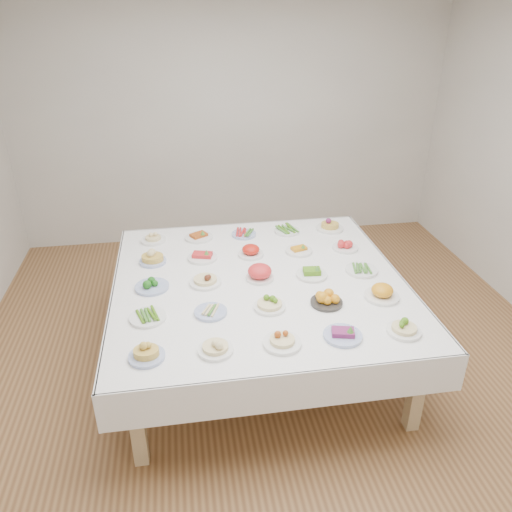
{
  "coord_description": "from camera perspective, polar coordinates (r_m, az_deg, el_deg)",
  "views": [
    {
      "loc": [
        -0.66,
        -3.29,
        2.67
      ],
      "look_at": [
        -0.1,
        0.15,
        0.88
      ],
      "focal_mm": 35.0,
      "sensor_mm": 36.0,
      "label": 1
    }
  ],
  "objects": [
    {
      "name": "dish_16",
      "position": [
        4.17,
        -6.16,
        0.17
      ],
      "size": [
        0.24,
        0.24,
        0.1
      ],
      "color": "white",
      "rests_on": "display_table"
    },
    {
      "name": "dish_15",
      "position": [
        4.16,
        -11.77,
        0.02
      ],
      "size": [
        0.22,
        0.22,
        0.13
      ],
      "color": "#4C66B2",
      "rests_on": "display_table"
    },
    {
      "name": "dish_9",
      "position": [
        3.71,
        14.25,
        -3.73
      ],
      "size": [
        0.25,
        0.25,
        0.15
      ],
      "color": "white",
      "rests_on": "display_table"
    },
    {
      "name": "dish_6",
      "position": [
        3.46,
        -5.21,
        -6.29
      ],
      "size": [
        0.22,
        0.22,
        0.05
      ],
      "color": "#4C66B2",
      "rests_on": "display_table"
    },
    {
      "name": "dish_10",
      "position": [
        3.8,
        -11.84,
        -3.11
      ],
      "size": [
        0.25,
        0.25,
        0.1
      ],
      "color": "#4C66B2",
      "rests_on": "display_table"
    },
    {
      "name": "dish_17",
      "position": [
        4.19,
        -0.6,
        0.65
      ],
      "size": [
        0.21,
        0.21,
        0.11
      ],
      "color": "white",
      "rests_on": "display_table"
    },
    {
      "name": "dish_22",
      "position": [
        4.57,
        -1.4,
        2.63
      ],
      "size": [
        0.22,
        0.22,
        0.05
      ],
      "color": "#4C66B2",
      "rests_on": "display_table"
    },
    {
      "name": "dish_0",
      "position": [
        3.1,
        -12.46,
        -10.44
      ],
      "size": [
        0.22,
        0.22,
        0.13
      ],
      "color": "#4C66B2",
      "rests_on": "display_table"
    },
    {
      "name": "dish_14",
      "position": [
        4.04,
        11.96,
        -1.46
      ],
      "size": [
        0.25,
        0.25,
        0.06
      ],
      "color": "white",
      "rests_on": "display_table"
    },
    {
      "name": "dish_18",
      "position": [
        4.27,
        4.93,
        0.82
      ],
      "size": [
        0.23,
        0.23,
        0.09
      ],
      "color": "white",
      "rests_on": "display_table"
    },
    {
      "name": "display_table",
      "position": [
        3.89,
        0.35,
        -3.56
      ],
      "size": [
        2.23,
        2.23,
        0.75
      ],
      "color": "white",
      "rests_on": "ground"
    },
    {
      "name": "dish_1",
      "position": [
        3.09,
        -4.68,
        -9.98
      ],
      "size": [
        0.22,
        0.22,
        0.12
      ],
      "color": "white",
      "rests_on": "display_table"
    },
    {
      "name": "dish_3",
      "position": [
        3.25,
        9.92,
        -8.45
      ],
      "size": [
        0.25,
        0.25,
        0.11
      ],
      "color": "#4C66B2",
      "rests_on": "display_table"
    },
    {
      "name": "dish_2",
      "position": [
        3.14,
        3.03,
        -9.12
      ],
      "size": [
        0.24,
        0.24,
        0.14
      ],
      "color": "white",
      "rests_on": "display_table"
    },
    {
      "name": "dish_23",
      "position": [
        4.64,
        3.55,
        3.02
      ],
      "size": [
        0.25,
        0.23,
        0.06
      ],
      "color": "white",
      "rests_on": "display_table"
    },
    {
      "name": "dish_13",
      "position": [
        3.91,
        6.4,
        -1.76
      ],
      "size": [
        0.24,
        0.24,
        0.1
      ],
      "color": "white",
      "rests_on": "display_table"
    },
    {
      "name": "dish_11",
      "position": [
        3.79,
        -5.84,
        -2.29
      ],
      "size": [
        0.24,
        0.24,
        0.14
      ],
      "color": "white",
      "rests_on": "display_table"
    },
    {
      "name": "dish_24",
      "position": [
        4.72,
        8.47,
        3.79
      ],
      "size": [
        0.26,
        0.25,
        0.15
      ],
      "color": "white",
      "rests_on": "display_table"
    },
    {
      "name": "room_envelope",
      "position": [
        3.46,
        2.1,
        13.11
      ],
      "size": [
        5.02,
        5.02,
        2.81
      ],
      "color": "olive",
      "rests_on": "ground"
    },
    {
      "name": "dish_7",
      "position": [
        3.48,
        1.56,
        -5.15
      ],
      "size": [
        0.22,
        0.22,
        0.13
      ],
      "color": "white",
      "rests_on": "display_table"
    },
    {
      "name": "dish_4",
      "position": [
        3.38,
        16.63,
        -7.58
      ],
      "size": [
        0.22,
        0.22,
        0.12
      ],
      "color": "white",
      "rests_on": "display_table"
    },
    {
      "name": "dish_5",
      "position": [
        3.47,
        -12.27,
        -6.67
      ],
      "size": [
        0.25,
        0.24,
        0.06
      ],
      "color": "white",
      "rests_on": "display_table"
    },
    {
      "name": "dish_21",
      "position": [
        4.53,
        -6.57,
        2.49
      ],
      "size": [
        0.25,
        0.25,
        0.11
      ],
      "color": "white",
      "rests_on": "display_table"
    },
    {
      "name": "dish_12",
      "position": [
        3.83,
        0.43,
        -1.89
      ],
      "size": [
        0.21,
        0.21,
        0.13
      ],
      "color": "white",
      "rests_on": "display_table"
    },
    {
      "name": "dish_20",
      "position": [
        4.54,
        -11.68,
        2.15
      ],
      "size": [
        0.22,
        0.22,
        0.11
      ],
      "color": "white",
      "rests_on": "display_table"
    },
    {
      "name": "dish_19",
      "position": [
        4.38,
        10.19,
        1.29
      ],
      "size": [
        0.22,
        0.22,
        0.1
      ],
      "color": "white",
      "rests_on": "display_table"
    },
    {
      "name": "dish_8",
      "position": [
        3.57,
        8.09,
        -4.77
      ],
      "size": [
        0.23,
        0.23,
        0.11
      ],
      "color": "#2C2A27",
      "rests_on": "display_table"
    }
  ]
}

